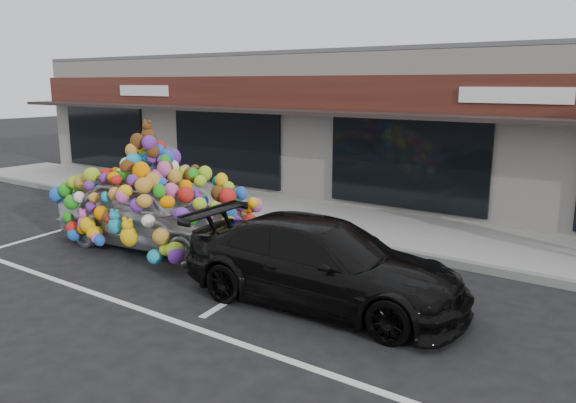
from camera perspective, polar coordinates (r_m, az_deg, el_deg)
The scene contains 9 objects.
ground at distance 12.01m, azimuth -12.87°, elevation -4.86°, with size 90.00×90.00×0.00m, color black.
shop_building at distance 18.26m, azimuth 7.09°, elevation 7.97°, with size 24.00×7.20×4.31m.
sidewalk at distance 14.84m, azimuth -1.34°, elevation -1.02°, with size 26.00×3.00×0.15m, color gray.
kerb at distance 13.71m, azimuth -5.10°, elevation -2.17°, with size 26.00×0.18×0.16m, color slate.
parking_stripe_left at distance 14.60m, azimuth -20.71°, elevation -2.33°, with size 0.12×4.40×0.01m, color silver.
parking_stripe_mid at distance 10.32m, azimuth -1.51°, elevation -7.33°, with size 0.12×4.40×0.01m, color silver.
lane_line at distance 9.17m, azimuth -15.25°, elevation -10.34°, with size 14.00×0.12×0.01m, color silver.
toy_car at distance 12.14m, azimuth -13.64°, elevation -0.25°, with size 3.15×4.83×2.70m.
black_sedan at distance 8.82m, azimuth 3.50°, elevation -6.23°, with size 4.59×1.87×1.33m, color black.
Camera 1 is at (8.67, -7.58, 3.42)m, focal length 35.00 mm.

